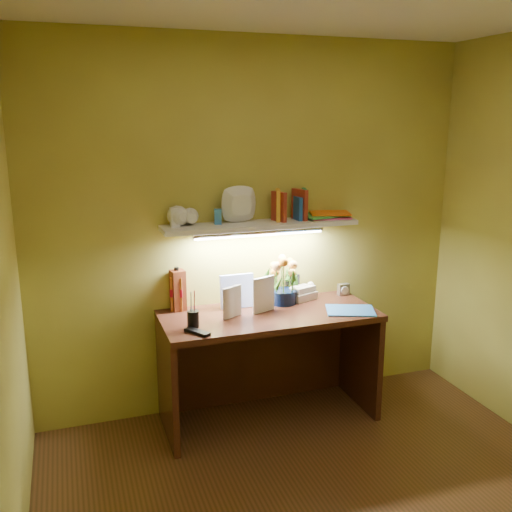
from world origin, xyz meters
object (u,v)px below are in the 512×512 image
(flower_bouquet, at_px, (283,280))
(whisky_bottle, at_px, (177,289))
(telephone, at_px, (302,292))
(desk, at_px, (269,366))
(desk_clock, at_px, (343,289))

(flower_bouquet, height_order, whisky_bottle, flower_bouquet)
(flower_bouquet, distance_m, telephone, 0.19)
(desk, distance_m, flower_bouquet, 0.58)
(flower_bouquet, bearing_deg, telephone, 12.96)
(whisky_bottle, bearing_deg, telephone, -3.39)
(desk_clock, bearing_deg, desk, -166.78)
(flower_bouquet, relative_size, desk_clock, 3.97)
(desk_clock, bearing_deg, flower_bouquet, 180.00)
(desk, xyz_separation_m, whisky_bottle, (-0.55, 0.25, 0.52))
(telephone, height_order, desk_clock, telephone)
(desk, bearing_deg, whisky_bottle, 155.64)
(desk, relative_size, whisky_bottle, 4.81)
(desk, bearing_deg, telephone, 32.50)
(telephone, bearing_deg, flower_bouquet, 172.36)
(flower_bouquet, bearing_deg, whisky_bottle, 172.99)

